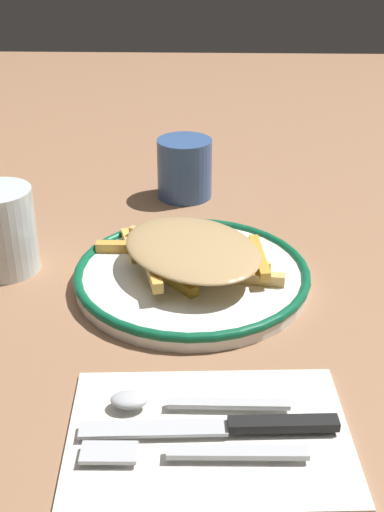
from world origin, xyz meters
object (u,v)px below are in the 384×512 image
(fork, at_px, (193,452))
(water_glass, at_px, (1,230))
(knife, at_px, (233,426))
(spoon, at_px, (168,401))
(fries_heap, at_px, (192,251))
(coffee_mug, at_px, (185,168))
(plate, at_px, (192,275))
(napkin, at_px, (209,433))

(fork, bearing_deg, water_glass, 37.66)
(knife, relative_size, spoon, 1.38)
(fries_heap, xyz_separation_m, spoon, (-0.22, 0.01, -0.03))
(spoon, xyz_separation_m, coffee_mug, (0.47, 0.01, 0.03))
(spoon, bearing_deg, plate, -3.57)
(fork, height_order, knife, knife)
(fork, bearing_deg, knife, -46.56)
(water_glass, xyz_separation_m, coffee_mug, (0.23, -0.20, -0.01))
(napkin, height_order, knife, knife)
(water_glass, bearing_deg, napkin, -138.09)
(spoon, relative_size, coffee_mug, 1.42)
(knife, bearing_deg, fork, 133.44)
(fries_heap, relative_size, fork, 1.25)
(fries_heap, distance_m, knife, 0.25)
(fork, height_order, coffee_mug, coffee_mug)
(plate, bearing_deg, spoon, 176.43)
(fries_heap, distance_m, napkin, 0.25)
(fries_heap, relative_size, water_glass, 2.20)
(knife, bearing_deg, coffee_mug, 6.80)
(fries_heap, relative_size, napkin, 0.96)
(spoon, bearing_deg, coffee_mug, 0.64)
(napkin, height_order, spoon, spoon)
(napkin, distance_m, coffee_mug, 0.50)
(coffee_mug, bearing_deg, napkin, -175.38)
(napkin, relative_size, fork, 1.30)
(plate, height_order, fork, plate)
(plate, bearing_deg, water_glass, 82.93)
(fork, bearing_deg, spoon, 22.07)
(napkin, bearing_deg, plate, 5.04)
(knife, bearing_deg, plate, 9.46)
(knife, distance_m, spoon, 0.06)
(napkin, bearing_deg, water_glass, 41.91)
(water_glass, relative_size, coffee_mug, 0.94)
(plate, distance_m, napkin, 0.24)
(plate, bearing_deg, napkin, -174.96)
(napkin, relative_size, knife, 1.09)
(fries_heap, bearing_deg, water_glass, 84.49)
(napkin, xyz_separation_m, knife, (0.00, -0.02, 0.01))
(plate, relative_size, water_glass, 2.66)
(spoon, bearing_deg, fork, -157.93)
(fries_heap, relative_size, spoon, 1.45)
(napkin, distance_m, knife, 0.02)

